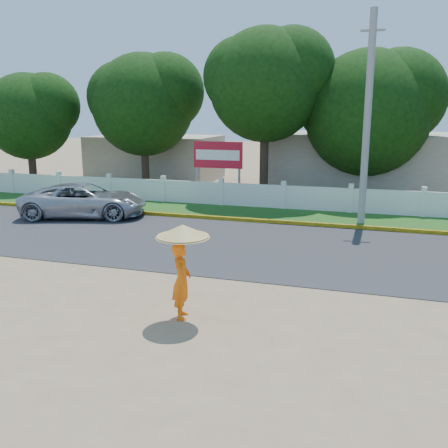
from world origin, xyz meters
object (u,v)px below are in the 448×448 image
vehicle (84,200)px  utility_pole (367,120)px  billboard (218,158)px  monk_with_parasol (182,258)px

vehicle → utility_pole: bearing=-95.8°
utility_pole → billboard: utility_pole is taller
utility_pole → billboard: bearing=155.8°
vehicle → monk_with_parasol: 11.74m
vehicle → billboard: (4.23, 5.36, 1.42)m
utility_pole → monk_with_parasol: utility_pole is taller
utility_pole → monk_with_parasol: (-3.36, -10.78, -2.70)m
utility_pole → monk_with_parasol: bearing=-107.3°
utility_pole → vehicle: bearing=-169.1°
billboard → monk_with_parasol: bearing=-75.1°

